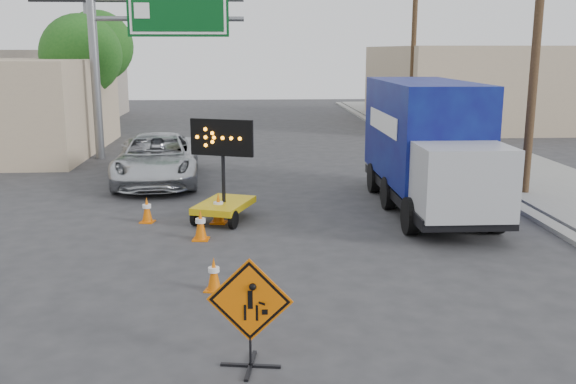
{
  "coord_description": "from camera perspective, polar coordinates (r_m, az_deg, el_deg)",
  "views": [
    {
      "loc": [
        -0.44,
        -8.62,
        4.39
      ],
      "look_at": [
        0.32,
        3.17,
        1.77
      ],
      "focal_mm": 40.0,
      "sensor_mm": 36.0,
      "label": 1
    }
  ],
  "objects": [
    {
      "name": "cone_c",
      "position": [
        16.66,
        -6.2,
        -1.43
      ],
      "size": [
        0.47,
        0.47,
        0.79
      ],
      "rotation": [
        0.0,
        0.0,
        -0.17
      ],
      "color": "#D75D04",
      "rests_on": "ground"
    },
    {
      "name": "pickup_truck",
      "position": [
        22.07,
        -11.57,
        2.92
      ],
      "size": [
        3.06,
        5.98,
        1.62
      ],
      "primitive_type": "imported",
      "rotation": [
        0.0,
        0.0,
        0.07
      ],
      "color": "silver",
      "rests_on": "ground"
    },
    {
      "name": "tree_left_near",
      "position": [
        31.54,
        -17.92,
        11.51
      ],
      "size": [
        3.71,
        3.71,
        6.03
      ],
      "color": "#4A321F",
      "rests_on": "ground"
    },
    {
      "name": "cone_a",
      "position": [
        12.07,
        -6.6,
        -7.26
      ],
      "size": [
        0.4,
        0.4,
        0.65
      ],
      "rotation": [
        0.0,
        0.0,
        -0.26
      ],
      "color": "#D75D04",
      "rests_on": "ground"
    },
    {
      "name": "box_truck",
      "position": [
        18.25,
        12.28,
        3.45
      ],
      "size": [
        2.44,
        7.47,
        3.54
      ],
      "rotation": [
        0.0,
        0.0,
        -0.01
      ],
      "color": "black",
      "rests_on": "ground"
    },
    {
      "name": "arrow_board",
      "position": [
        16.81,
        -5.72,
        -0.55
      ],
      "size": [
        1.71,
        2.15,
        2.67
      ],
      "rotation": [
        0.0,
        0.0,
        -0.36
      ],
      "color": "gold",
      "rests_on": "ground"
    },
    {
      "name": "curb_right",
      "position": [
        25.2,
        14.04,
        2.25
      ],
      "size": [
        0.4,
        60.0,
        0.12
      ],
      "primitive_type": "cube",
      "color": "gray",
      "rests_on": "ground"
    },
    {
      "name": "tree_left_far",
      "position": [
        39.55,
        -16.57,
        12.31
      ],
      "size": [
        4.1,
        4.1,
        6.66
      ],
      "color": "#4A321F",
      "rests_on": "ground"
    },
    {
      "name": "cone_d",
      "position": [
        17.03,
        -12.43,
        -1.54
      ],
      "size": [
        0.41,
        0.41,
        0.68
      ],
      "rotation": [
        0.0,
        0.0,
        -0.21
      ],
      "color": "#D75D04",
      "rests_on": "ground"
    },
    {
      "name": "building_right_far",
      "position": [
        40.94,
        15.69,
        9.13
      ],
      "size": [
        10.0,
        14.0,
        4.6
      ],
      "primitive_type": "cube",
      "color": "tan",
      "rests_on": "ground"
    },
    {
      "name": "cone_b",
      "position": [
        15.24,
        -7.78,
        -2.9
      ],
      "size": [
        0.41,
        0.41,
        0.73
      ],
      "rotation": [
        0.0,
        0.0,
        -0.11
      ],
      "color": "#D75D04",
      "rests_on": "ground"
    },
    {
      "name": "utility_pole_near",
      "position": [
        20.44,
        21.24,
        12.52
      ],
      "size": [
        1.8,
        0.26,
        9.0
      ],
      "color": "#4A321F",
      "rests_on": "ground"
    },
    {
      "name": "construction_sign",
      "position": [
        9.06,
        -3.41,
        -10.48
      ],
      "size": [
        1.21,
        0.86,
        1.61
      ],
      "rotation": [
        0.0,
        0.0,
        -0.15
      ],
      "color": "black",
      "rests_on": "ground"
    },
    {
      "name": "ground",
      "position": [
        9.68,
        -0.68,
        -14.45
      ],
      "size": [
        100.0,
        100.0,
        0.0
      ],
      "primitive_type": "plane",
      "color": "#2D2D30",
      "rests_on": "ground"
    },
    {
      "name": "storefront_left_far",
      "position": [
        45.09,
        -22.8,
        8.77
      ],
      "size": [
        12.0,
        10.0,
        4.4
      ],
      "primitive_type": "cube",
      "color": "gray",
      "rests_on": "ground"
    },
    {
      "name": "highway_gantry",
      "position": [
        26.88,
        -12.58,
        13.68
      ],
      "size": [
        6.18,
        0.38,
        6.9
      ],
      "color": "slate",
      "rests_on": "ground"
    },
    {
      "name": "utility_pole_far",
      "position": [
        33.69,
        11.11,
        12.79
      ],
      "size": [
        1.8,
        0.26,
        9.0
      ],
      "color": "#4A321F",
      "rests_on": "ground"
    },
    {
      "name": "sidewalk_right",
      "position": [
        25.99,
        18.89,
        2.28
      ],
      "size": [
        4.0,
        60.0,
        0.15
      ],
      "primitive_type": "cube",
      "color": "gray",
      "rests_on": "ground"
    }
  ]
}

